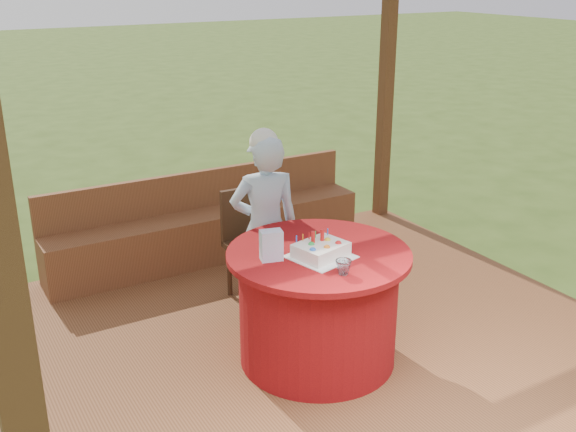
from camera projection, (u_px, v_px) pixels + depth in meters
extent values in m
plane|color=#334C19|center=(305.00, 353.00, 4.98)|extent=(60.00, 60.00, 0.00)
cube|color=brown|center=(305.00, 346.00, 4.96)|extent=(4.50, 4.00, 0.12)
cube|color=brown|center=(25.00, 428.00, 1.96)|extent=(0.12, 0.12, 2.60)
cube|color=brown|center=(386.00, 96.00, 7.01)|extent=(0.12, 0.12, 2.60)
cube|color=brown|center=(209.00, 235.00, 6.24)|extent=(3.00, 0.42, 0.45)
cube|color=brown|center=(200.00, 189.00, 6.24)|extent=(3.00, 0.06, 0.35)
cylinder|color=#9C1111|center=(318.00, 309.00, 4.57)|extent=(1.07, 1.07, 0.77)
cylinder|color=#9C1111|center=(319.00, 254.00, 4.43)|extent=(1.22, 1.22, 0.04)
cube|color=#392112|center=(259.00, 248.00, 5.38)|extent=(0.46, 0.46, 0.05)
cylinder|color=#392112|center=(249.00, 287.00, 5.23)|extent=(0.04, 0.04, 0.45)
cylinder|color=#392112|center=(289.00, 277.00, 5.39)|extent=(0.04, 0.04, 0.45)
cylinder|color=#392112|center=(229.00, 270.00, 5.52)|extent=(0.04, 0.04, 0.45)
cylinder|color=#392112|center=(268.00, 261.00, 5.69)|extent=(0.04, 0.04, 0.45)
cube|color=#392112|center=(247.00, 214.00, 5.47)|extent=(0.45, 0.05, 0.45)
imported|color=#92B7D9|center=(265.00, 228.00, 5.05)|extent=(0.60, 0.47, 1.44)
sphere|color=white|center=(264.00, 143.00, 4.82)|extent=(0.21, 0.21, 0.21)
cube|color=white|center=(321.00, 257.00, 4.33)|extent=(0.43, 0.43, 0.01)
cube|color=white|center=(321.00, 250.00, 4.31)|extent=(0.36, 0.32, 0.09)
cylinder|color=red|center=(313.00, 237.00, 4.30)|extent=(0.03, 0.03, 0.08)
cylinder|color=red|center=(322.00, 235.00, 4.34)|extent=(0.03, 0.03, 0.08)
sphere|color=blue|center=(313.00, 248.00, 4.20)|extent=(0.04, 0.04, 0.04)
sphere|color=orange|center=(327.00, 245.00, 4.24)|extent=(0.04, 0.04, 0.04)
sphere|color=red|center=(338.00, 241.00, 4.30)|extent=(0.04, 0.04, 0.04)
sphere|color=green|center=(311.00, 243.00, 4.28)|extent=(0.04, 0.04, 0.04)
sphere|color=yellow|center=(328.00, 238.00, 4.35)|extent=(0.04, 0.04, 0.04)
cube|color=#ED99DA|center=(271.00, 245.00, 4.26)|extent=(0.16, 0.12, 0.20)
imported|color=white|center=(343.00, 267.00, 4.08)|extent=(0.12, 0.12, 0.09)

